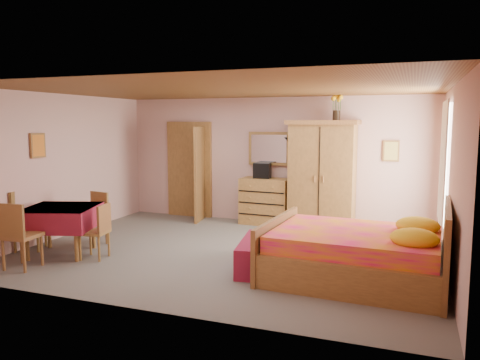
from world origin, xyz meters
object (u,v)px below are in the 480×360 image
at_px(wall_mirror, 269,149).
at_px(floor_lamp, 289,182).
at_px(chair_south, 22,235).
at_px(sunflower_vase, 337,107).
at_px(chest_of_drawers, 266,201).
at_px(bench, 258,254).
at_px(wardrobe, 322,175).
at_px(bed, 355,240).
at_px(chair_east, 94,231).
at_px(dining_table, 62,231).
at_px(stereo, 262,171).
at_px(chair_north, 92,219).
at_px(chair_west, 30,220).

height_order(wall_mirror, floor_lamp, wall_mirror).
bearing_deg(chair_south, sunflower_vase, 42.30).
bearing_deg(wall_mirror, chair_south, -120.83).
height_order(chest_of_drawers, sunflower_vase, sunflower_vase).
relative_size(chest_of_drawers, bench, 0.80).
bearing_deg(chest_of_drawers, sunflower_vase, 4.62).
distance_m(floor_lamp, chair_south, 5.03).
relative_size(wardrobe, bed, 0.92).
bearing_deg(chair_east, dining_table, 80.54).
distance_m(dining_table, chair_east, 0.63).
bearing_deg(chair_south, stereo, 55.69).
bearing_deg(bed, chair_north, -179.86).
relative_size(chair_south, chair_east, 1.15).
height_order(bed, chair_west, bed).
distance_m(stereo, chair_west, 4.43).
bearing_deg(chest_of_drawers, stereo, 171.14).
relative_size(chair_north, chair_west, 0.91).
bearing_deg(chair_south, chair_north, 81.19).
bearing_deg(chair_west, stereo, 113.00).
relative_size(wall_mirror, bed, 0.38).
relative_size(chair_west, chair_east, 1.16).
bearing_deg(sunflower_vase, floor_lamp, 174.70).
bearing_deg(sunflower_vase, wall_mirror, 172.09).
xyz_separation_m(bench, chair_west, (-3.83, -0.36, 0.28)).
bearing_deg(sunflower_vase, bed, -75.55).
bearing_deg(chest_of_drawers, bench, -70.86).
height_order(floor_lamp, chair_west, floor_lamp).
xyz_separation_m(floor_lamp, wardrobe, (0.70, -0.16, 0.17)).
bearing_deg(chair_north, sunflower_vase, -134.06).
distance_m(bed, chair_west, 5.20).
bearing_deg(chair_west, floor_lamp, 108.91).
distance_m(sunflower_vase, chair_west, 5.82).
bearing_deg(stereo, floor_lamp, 8.72).
distance_m(stereo, chair_south, 4.70).
bearing_deg(dining_table, chest_of_drawers, 53.81).
distance_m(wall_mirror, chair_east, 4.04).
bearing_deg(bed, chest_of_drawers, 130.09).
relative_size(chest_of_drawers, dining_table, 0.97).
relative_size(chair_north, chair_east, 1.06).
bearing_deg(bed, stereo, 130.96).
height_order(dining_table, chair_north, chair_north).
distance_m(floor_lamp, sunflower_vase, 1.76).
bearing_deg(dining_table, bed, 5.30).
height_order(wall_mirror, chair_south, wall_mirror).
relative_size(wall_mirror, floor_lamp, 0.49).
bearing_deg(bench, dining_table, -172.72).
bearing_deg(wardrobe, sunflower_vase, 17.09).
bearing_deg(stereo, chair_north, -130.23).
xyz_separation_m(floor_lamp, bench, (0.31, -2.95, -0.69)).
relative_size(wall_mirror, sunflower_vase, 1.69).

